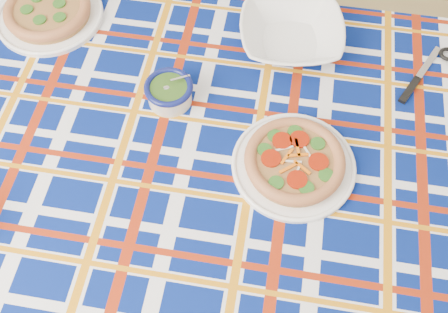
{
  "coord_description": "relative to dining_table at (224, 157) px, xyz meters",
  "views": [
    {
      "loc": [
        -0.53,
        -0.12,
        1.72
      ],
      "look_at": [
        -0.42,
        0.44,
        0.75
      ],
      "focal_mm": 40.0,
      "sensor_mm": 36.0,
      "label": 1
    }
  ],
  "objects": [
    {
      "name": "table_knife",
      "position": [
        0.55,
        0.12,
        0.08
      ],
      "size": [
        0.19,
        0.17,
        0.01
      ],
      "primitive_type": null,
      "rotation": [
        0.0,
        0.0,
        0.74
      ],
      "color": "silver",
      "rests_on": "tablecloth"
    },
    {
      "name": "serving_bowl",
      "position": [
        0.23,
        0.27,
        0.11
      ],
      "size": [
        0.32,
        0.32,
        0.07
      ],
      "primitive_type": "imported",
      "rotation": [
        0.0,
        0.0,
        -0.21
      ],
      "color": "white",
      "rests_on": "tablecloth"
    },
    {
      "name": "main_focaccia_plate",
      "position": [
        0.14,
        -0.1,
        0.1
      ],
      "size": [
        0.38,
        0.38,
        0.06
      ],
      "primitive_type": null,
      "rotation": [
        0.0,
        0.0,
        -0.46
      ],
      "color": "olive",
      "rests_on": "tablecloth"
    },
    {
      "name": "dining_table",
      "position": [
        0.0,
        0.0,
        0.0
      ],
      "size": [
        1.79,
        1.45,
        0.73
      ],
      "rotation": [
        0.0,
        0.0,
        -0.36
      ],
      "color": "brown",
      "rests_on": "floor"
    },
    {
      "name": "pesto_bowl",
      "position": [
        -0.1,
        0.14,
        0.11
      ],
      "size": [
        0.14,
        0.14,
        0.07
      ],
      "primitive_type": null,
      "rotation": [
        0.0,
        0.0,
        -0.21
      ],
      "color": "#1E3C10",
      "rests_on": "tablecloth"
    },
    {
      "name": "tablecloth",
      "position": [
        -0.0,
        0.0,
        0.02
      ],
      "size": [
        1.83,
        1.49,
        0.1
      ],
      "primitive_type": null,
      "rotation": [
        0.0,
        0.0,
        -0.36
      ],
      "color": "navy",
      "rests_on": "dining_table"
    },
    {
      "name": "second_focaccia_plate",
      "position": [
        -0.39,
        0.48,
        0.1
      ],
      "size": [
        0.39,
        0.39,
        0.05
      ],
      "primitive_type": null,
      "rotation": [
        0.0,
        0.0,
        -0.39
      ],
      "color": "olive",
      "rests_on": "tablecloth"
    }
  ]
}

